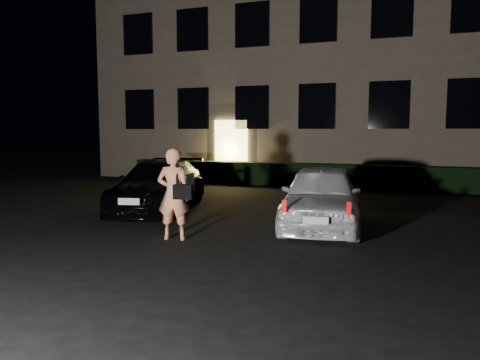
% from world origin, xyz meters
% --- Properties ---
extents(ground, '(80.00, 80.00, 0.00)m').
position_xyz_m(ground, '(0.00, 0.00, 0.00)').
color(ground, black).
rests_on(ground, ground).
extents(building, '(20.00, 8.11, 12.00)m').
position_xyz_m(building, '(-0.00, 14.99, 6.00)').
color(building, '#6C5E4D').
rests_on(building, ground).
extents(hedge, '(15.00, 0.70, 0.85)m').
position_xyz_m(hedge, '(0.00, 10.50, 0.42)').
color(hedge, black).
rests_on(hedge, ground).
extents(sedan, '(2.88, 4.79, 1.30)m').
position_xyz_m(sedan, '(-2.74, 3.92, 0.65)').
color(sedan, black).
rests_on(sedan, ground).
extents(hatch, '(2.14, 4.16, 1.36)m').
position_xyz_m(hatch, '(1.70, 3.19, 0.68)').
color(hatch, white).
rests_on(hatch, ground).
extents(man, '(0.79, 0.55, 1.76)m').
position_xyz_m(man, '(-0.71, 1.03, 0.88)').
color(man, '#FE9D6F').
rests_on(man, ground).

